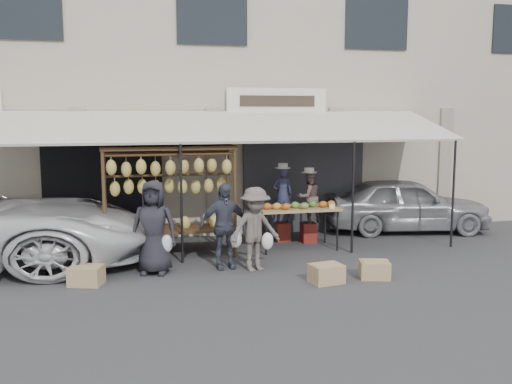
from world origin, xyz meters
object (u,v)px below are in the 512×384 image
(customer_left, at_px, (154,227))
(customer_mid, at_px, (224,226))
(crate_near_b, at_px, (374,270))
(crate_far, at_px, (86,275))
(produce_table, at_px, (298,208))
(sedan, at_px, (406,204))
(crate_near_a, at_px, (326,274))
(vendor_right, at_px, (309,197))
(vendor_left, at_px, (283,195))
(customer_right, at_px, (255,229))
(banana_rack, at_px, (169,180))

(customer_left, xyz_separation_m, customer_mid, (1.28, 0.07, -0.04))
(crate_near_b, height_order, crate_far, crate_far)
(crate_far, bearing_deg, produce_table, 20.79)
(sedan, bearing_deg, crate_near_a, 147.26)
(vendor_right, height_order, crate_near_a, vendor_right)
(vendor_right, height_order, customer_mid, vendor_right)
(vendor_left, distance_m, crate_far, 4.87)
(customer_right, bearing_deg, sedan, 13.49)
(vendor_left, bearing_deg, customer_right, 65.25)
(banana_rack, height_order, vendor_right, banana_rack)
(customer_mid, bearing_deg, vendor_left, 41.53)
(crate_far, bearing_deg, customer_right, 3.94)
(customer_mid, distance_m, crate_near_a, 2.12)
(produce_table, xyz_separation_m, crate_near_a, (-0.25, -2.43, -0.72))
(banana_rack, relative_size, customer_right, 1.68)
(vendor_right, bearing_deg, vendor_left, -37.50)
(banana_rack, height_order, produce_table, banana_rack)
(vendor_right, distance_m, customer_right, 2.62)
(customer_right, xyz_separation_m, sedan, (4.40, 2.59, -0.11))
(vendor_right, height_order, crate_near_b, vendor_right)
(vendor_right, distance_m, crate_near_b, 3.09)
(vendor_left, height_order, crate_far, vendor_left)
(crate_near_a, xyz_separation_m, sedan, (3.40, 3.62, 0.51))
(crate_far, bearing_deg, vendor_right, 25.15)
(vendor_left, xyz_separation_m, crate_near_a, (-0.16, -3.26, -0.90))
(vendor_right, relative_size, crate_near_a, 2.19)
(crate_near_a, bearing_deg, produce_table, 84.07)
(produce_table, distance_m, customer_right, 1.88)
(crate_near_b, relative_size, crate_far, 0.95)
(customer_left, relative_size, customer_right, 1.10)
(customer_left, relative_size, crate_far, 3.17)
(customer_mid, xyz_separation_m, sedan, (4.93, 2.30, -0.14))
(vendor_left, distance_m, vendor_right, 0.59)
(customer_right, relative_size, crate_near_a, 2.90)
(produce_table, xyz_separation_m, vendor_left, (-0.10, 0.83, 0.18))
(banana_rack, relative_size, customer_left, 1.54)
(customer_left, bearing_deg, vendor_left, 50.95)
(vendor_left, xyz_separation_m, vendor_right, (0.54, -0.24, -0.03))
(banana_rack, bearing_deg, produce_table, 0.96)
(banana_rack, xyz_separation_m, sedan, (5.82, 1.23, -0.90))
(customer_left, relative_size, crate_near_b, 3.33)
(vendor_left, height_order, customer_mid, vendor_left)
(customer_left, relative_size, crate_near_a, 3.18)
(crate_near_b, bearing_deg, vendor_right, 94.34)
(sedan, bearing_deg, customer_left, 121.28)
(vendor_left, height_order, sedan, vendor_left)
(sedan, bearing_deg, customer_right, 130.91)
(produce_table, distance_m, customer_left, 3.28)
(vendor_right, bearing_deg, crate_near_a, 64.14)
(produce_table, xyz_separation_m, customer_mid, (-1.78, -1.11, -0.08))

